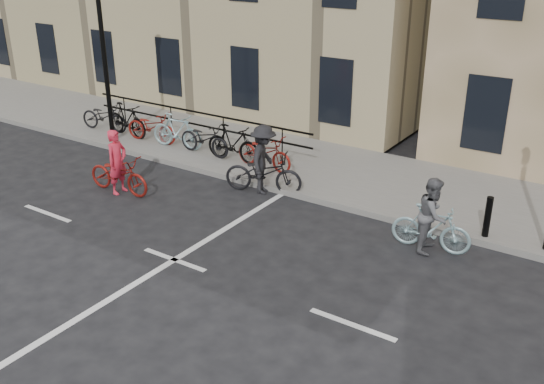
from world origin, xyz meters
The scene contains 8 objects.
ground centered at (0.00, 0.00, 0.00)m, with size 120.00×120.00×0.00m, color black.
sidewalk centered at (-4.00, 6.00, 0.07)m, with size 46.00×4.00×0.15m, color slate.
lamp_post centered at (-6.50, 4.40, 3.49)m, with size 0.36×0.36×5.28m.
bollard_east centered at (5.00, 4.25, 0.60)m, with size 0.14×0.14×0.90m, color black.
parked_bikes centered at (-4.35, 5.04, 0.64)m, with size 8.30×1.23×1.05m.
cyclist_pink centered at (-3.52, 1.87, 0.57)m, with size 1.89×0.76×1.65m.
cyclist_grey centered at (4.13, 3.29, 0.65)m, with size 1.70×0.84×1.60m.
cyclist_dark centered at (-0.48, 3.90, 0.70)m, with size 2.11×1.30×1.78m.
Camera 1 is at (7.58, -7.84, 6.07)m, focal length 40.00 mm.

